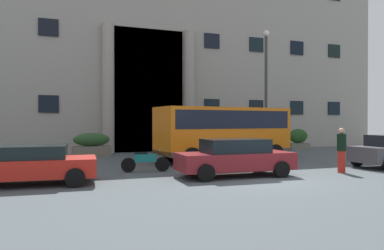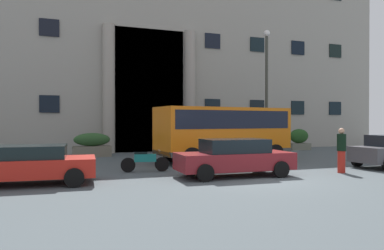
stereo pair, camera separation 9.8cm
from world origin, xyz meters
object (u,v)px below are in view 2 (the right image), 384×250
hedge_planter_west (92,145)px  pedestrian_man_red_shirt (341,150)px  hedge_planter_east (299,140)px  lamppost_plaza_centre (267,83)px  scooter_by_planter (144,161)px  parked_hatchback_near (234,157)px  hedge_planter_entrance_left (238,143)px  bus_stop_sign (287,130)px  orange_minibus (224,130)px  parked_coupe_end (31,164)px

hedge_planter_west → pedestrian_man_red_shirt: 13.82m
hedge_planter_east → lamppost_plaza_centre: size_ratio=0.21×
scooter_by_planter → parked_hatchback_near: bearing=-30.3°
hedge_planter_entrance_left → lamppost_plaza_centre: size_ratio=0.25×
pedestrian_man_red_shirt → hedge_planter_east: bearing=-95.9°
parked_hatchback_near → scooter_by_planter: bearing=142.7°
bus_stop_sign → parked_hatchback_near: 9.25m
parked_hatchback_near → lamppost_plaza_centre: size_ratio=0.57×
hedge_planter_west → parked_hatchback_near: 10.84m
orange_minibus → pedestrian_man_red_shirt: bearing=-69.5°
parked_hatchback_near → hedge_planter_west: bearing=115.9°
hedge_planter_entrance_left → hedge_planter_west: (-9.49, 0.37, 0.01)m
hedge_planter_east → lamppost_plaza_centre: bearing=-148.8°
hedge_planter_west → scooter_by_planter: (1.44, -7.49, -0.22)m
pedestrian_man_red_shirt → hedge_planter_west: bearing=-27.1°
hedge_planter_east → parked_hatchback_near: size_ratio=0.36×
parked_coupe_end → scooter_by_planter: size_ratio=2.13×
bus_stop_sign → hedge_planter_west: (-11.12, 3.61, -0.87)m
pedestrian_man_red_shirt → orange_minibus: bearing=-40.4°
orange_minibus → hedge_planter_west: bearing=133.8°
hedge_planter_east → hedge_planter_entrance_left: 5.32m
bus_stop_sign → hedge_planter_east: (3.65, 3.83, -0.81)m
bus_stop_sign → pedestrian_man_red_shirt: bus_stop_sign is taller
pedestrian_man_red_shirt → hedge_planter_entrance_left: bearing=-70.5°
scooter_by_planter → orange_minibus: bearing=35.5°
scooter_by_planter → lamppost_plaza_centre: (8.95, 5.05, 4.07)m
hedge_planter_east → pedestrian_man_red_shirt: pedestrian_man_red_shirt is taller
bus_stop_sign → lamppost_plaza_centre: size_ratio=0.32×
parked_coupe_end → lamppost_plaza_centre: size_ratio=0.54×
bus_stop_sign → lamppost_plaza_centre: bearing=122.1°
hedge_planter_entrance_left → scooter_by_planter: bearing=-138.4°
hedge_planter_entrance_left → orange_minibus: bearing=-124.8°
parked_coupe_end → lamppost_plaza_centre: bearing=31.4°
hedge_planter_west → parked_coupe_end: size_ratio=0.52×
parked_hatchback_near → scooter_by_planter: (-2.96, 2.41, -0.27)m
hedge_planter_east → scooter_by_planter: (-13.33, -7.71, -0.29)m
parked_hatchback_near → hedge_planter_entrance_left: bearing=63.9°
hedge_planter_west → lamppost_plaza_centre: 11.35m
bus_stop_sign → scooter_by_planter: bus_stop_sign is taller
parked_coupe_end → parked_hatchback_near: parked_hatchback_near is taller
hedge_planter_entrance_left → scooter_by_planter: 10.75m
orange_minibus → hedge_planter_entrance_left: orange_minibus is taller
orange_minibus → scooter_by_planter: (-4.73, -2.37, -1.21)m
hedge_planter_entrance_left → parked_hatchback_near: 10.81m
hedge_planter_entrance_left → hedge_planter_west: size_ratio=0.90×
hedge_planter_east → scooter_by_planter: bearing=-150.0°
orange_minibus → scooter_by_planter: bearing=-159.9°
hedge_planter_entrance_left → lamppost_plaza_centre: bearing=-66.5°
parked_coupe_end → scooter_by_planter: 4.58m
hedge_planter_west → parked_hatchback_near: (4.40, -9.91, 0.05)m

